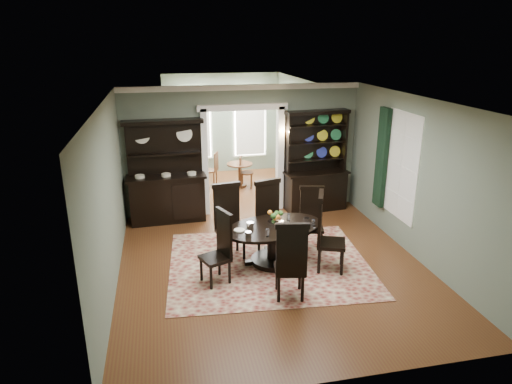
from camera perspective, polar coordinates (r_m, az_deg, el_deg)
The scene contains 19 objects.
room at distance 7.90m, azimuth 2.17°, elevation 0.93°, with size 5.51×6.01×3.01m.
parlor at distance 13.15m, azimuth -3.67°, elevation 7.86°, with size 3.51×3.50×3.01m.
doorway_trim at distance 10.68m, azimuth -1.67°, elevation 5.89°, with size 2.08×0.25×2.57m.
right_window at distance 9.65m, azimuth 16.60°, elevation 3.61°, with size 0.15×1.47×2.12m.
wall_sconce at distance 10.68m, azimuth 3.52°, elevation 7.36°, with size 0.27×0.21×0.21m.
rug at distance 8.59m, azimuth 1.60°, elevation -8.90°, with size 3.63×3.07×0.01m, color maroon.
dining_table at distance 8.41m, azimuth 2.23°, elevation -5.70°, with size 2.13×2.13×0.74m.
centerpiece at distance 8.38m, azimuth 2.48°, elevation -3.57°, with size 1.52×0.98×0.25m.
chair_far_left at distance 8.65m, azimuth -3.47°, elevation -3.31°, with size 0.60×0.58×1.42m.
chair_far_mid at distance 8.81m, azimuth 1.75°, elevation -2.84°, with size 0.65×0.63×1.43m.
chair_far_right at distance 9.05m, azimuth 6.95°, elevation -3.00°, with size 0.55×0.53×1.25m.
chair_end_left at distance 7.76m, azimuth -4.50°, elevation -6.64°, with size 0.59×0.60×1.28m.
chair_end_right at distance 8.18m, azimuth 8.63°, elevation -4.76°, with size 0.66×0.68×1.44m.
chair_near at distance 7.19m, azimuth 4.39°, elevation -8.40°, with size 0.58×0.56×1.36m.
sideboard at distance 10.47m, azimuth -11.11°, elevation 0.67°, with size 1.77×0.68×2.31m.
welsh_dresser at distance 11.05m, azimuth 7.46°, elevation 2.18°, with size 1.59×0.71×2.40m.
parlor_table at distance 12.79m, azimuth -2.05°, elevation 2.59°, with size 0.72×0.72×0.66m.
parlor_chair_left at distance 12.77m, azimuth -5.48°, elevation 2.93°, with size 0.47×0.46×0.99m.
parlor_chair_right at distance 12.68m, azimuth -1.46°, elevation 2.63°, with size 0.41×0.40×0.88m.
Camera 1 is at (-1.84, -7.25, 3.99)m, focal length 32.00 mm.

